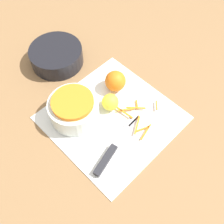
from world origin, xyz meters
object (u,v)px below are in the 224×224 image
bowl_speckled (74,108)px  knife (110,153)px  bowl_dark (57,56)px  orange_left (115,81)px  lemon (110,102)px

bowl_speckled → knife: bearing=-95.0°
bowl_dark → orange_left: orange_left is taller
bowl_dark → knife: bearing=-107.2°
bowl_dark → knife: bowl_dark is taller
bowl_speckled → bowl_dark: (0.11, 0.23, -0.01)m
knife → orange_left: size_ratio=3.35×
bowl_dark → lemon: 0.28m
orange_left → knife: bearing=-138.8°
orange_left → lemon: size_ratio=1.28×
bowl_speckled → orange_left: bearing=-3.8°
bowl_speckled → lemon: bowl_speckled is taller
bowl_speckled → orange_left: (0.17, -0.01, -0.00)m
bowl_speckled → orange_left: 0.17m
orange_left → lemon: orange_left is taller
knife → lemon: lemon is taller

